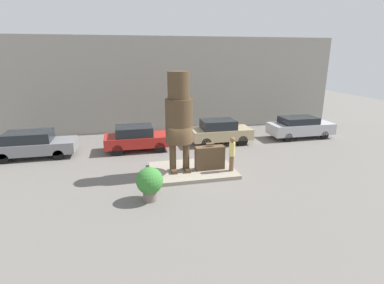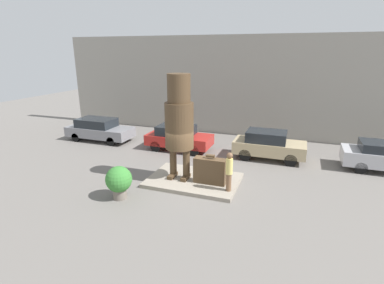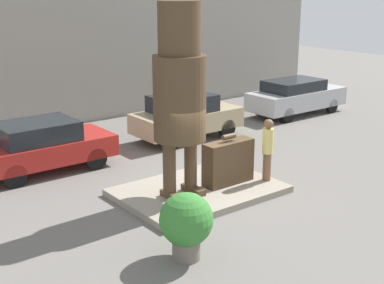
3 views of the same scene
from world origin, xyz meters
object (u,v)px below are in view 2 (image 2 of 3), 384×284
Objects in this scene: parked_car_grey at (99,129)px; parked_car_red at (178,137)px; giant_suitcase at (210,171)px; statue_figure at (179,119)px; tourist at (229,170)px; parked_car_tan at (268,145)px; planter_pot at (119,181)px.

parked_car_red is at bearing -0.17° from parked_car_grey.
parked_car_grey is (-9.44, 4.55, 0.02)m from giant_suitcase.
statue_figure is 2.79× the size of tourist.
parked_car_red is at bearing -178.08° from parked_car_tan.
parked_car_grey is 9.31m from planter_pot.
parked_car_red is (-1.89, 4.41, -2.23)m from statue_figure.
parked_car_tan is at bearing 78.08° from tourist.
giant_suitcase is 0.37× the size of parked_car_red.
parked_car_tan reaches higher than parked_car_red.
statue_figure is at bearing -66.80° from parked_car_red.
planter_pot is (-4.27, -1.93, -0.33)m from tourist.
parked_car_tan is 8.94m from planter_pot.
parked_car_grey is 11.54m from parked_car_tan.
parked_car_tan is (3.65, 4.60, -2.19)m from statue_figure.
planter_pot is at bearing -124.12° from statue_figure.
parked_car_grey is at bearing 179.83° from parked_car_red.
giant_suitcase is 0.32× the size of parked_car_grey.
tourist reaches higher than parked_car_red.
statue_figure is 3.24m from tourist.
giant_suitcase is 5.69m from parked_car_red.
planter_pot is (-3.27, -2.43, 0.03)m from giant_suitcase.
parked_car_grey is at bearing 154.28° from giant_suitcase.
parked_car_red reaches higher than planter_pot.
giant_suitcase is at bearing -25.72° from parked_car_grey.
tourist is 0.38× the size of parked_car_grey.
parked_car_tan reaches higher than giant_suitcase.
giant_suitcase is 10.48m from parked_car_grey.
giant_suitcase is at bearing -4.42° from statue_figure.
tourist is at bearing 24.30° from planter_pot.
parked_car_grey is (-10.44, 5.05, -0.34)m from tourist.
parked_car_grey is 1.14× the size of parked_car_tan.
giant_suitcase is 0.37× the size of parked_car_tan.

